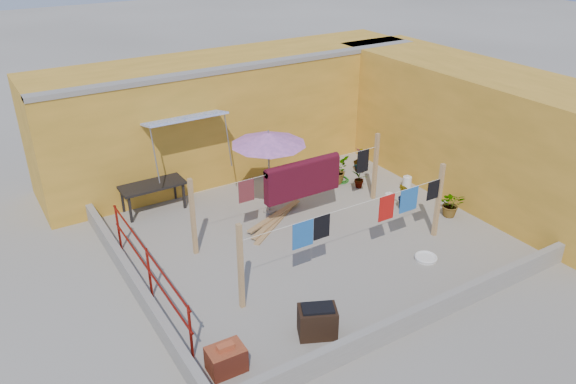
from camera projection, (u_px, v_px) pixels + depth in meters
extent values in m
plane|color=#9E998E|center=(311.00, 238.00, 12.90)|extent=(80.00, 80.00, 0.00)
cube|color=gold|center=(235.00, 112.00, 15.99)|extent=(11.00, 2.40, 3.20)
cube|color=gray|center=(250.00, 66.00, 14.50)|extent=(11.00, 0.35, 0.12)
cube|color=#2D51B2|center=(185.00, 118.00, 13.53)|extent=(2.00, 0.79, 0.22)
cylinder|color=gray|center=(155.00, 156.00, 13.10)|extent=(0.03, 0.30, 1.28)
cylinder|color=gray|center=(228.00, 141.00, 13.99)|extent=(0.03, 0.30, 1.28)
cube|color=gold|center=(477.00, 131.00, 14.63)|extent=(2.40, 9.00, 3.20)
cube|color=gray|center=(422.00, 315.00, 10.08)|extent=(8.30, 0.16, 0.44)
cube|color=gray|center=(136.00, 286.00, 10.88)|extent=(0.16, 7.30, 0.44)
cylinder|color=maroon|center=(191.00, 333.00, 9.17)|extent=(0.05, 0.05, 1.10)
cylinder|color=maroon|center=(149.00, 273.00, 10.69)|extent=(0.05, 0.05, 1.10)
cylinder|color=maroon|center=(118.00, 228.00, 12.21)|extent=(0.05, 0.05, 1.10)
cylinder|color=maroon|center=(146.00, 251.00, 10.47)|extent=(0.04, 4.20, 0.04)
cylinder|color=maroon|center=(149.00, 271.00, 10.67)|extent=(0.04, 4.20, 0.04)
cube|color=tan|center=(241.00, 267.00, 10.25)|extent=(0.09, 0.09, 1.80)
cube|color=tan|center=(438.00, 201.00, 12.61)|extent=(0.09, 0.09, 1.80)
cube|color=tan|center=(375.00, 167.00, 14.28)|extent=(0.09, 0.09, 1.80)
cube|color=tan|center=(193.00, 217.00, 11.93)|extent=(0.09, 0.09, 1.80)
cylinder|color=silver|center=(351.00, 207.00, 11.19)|extent=(5.00, 0.01, 0.01)
cylinder|color=silver|center=(292.00, 168.00, 12.86)|extent=(5.00, 0.01, 0.01)
cube|color=#440B18|center=(302.00, 180.00, 13.15)|extent=(1.97, 0.22, 0.83)
cube|color=black|center=(363.00, 161.00, 13.97)|extent=(0.35, 0.02, 0.59)
cube|color=maroon|center=(246.00, 191.00, 12.41)|extent=(0.38, 0.02, 0.53)
cube|color=#1E59A5|center=(303.00, 234.00, 10.78)|extent=(0.47, 0.02, 0.57)
cube|color=black|center=(322.00, 227.00, 10.97)|extent=(0.37, 0.02, 0.51)
cube|color=#AF110E|center=(386.00, 208.00, 11.76)|extent=(0.40, 0.02, 0.59)
cube|color=#1E59A5|center=(409.00, 200.00, 12.05)|extent=(0.49, 0.02, 0.55)
cube|color=black|center=(434.00, 190.00, 12.37)|extent=(0.36, 0.02, 0.45)
cylinder|color=gray|center=(270.00, 211.00, 14.00)|extent=(0.32, 0.32, 0.05)
cylinder|color=gray|center=(269.00, 174.00, 13.55)|extent=(0.04, 0.04, 2.06)
cone|color=#D774BF|center=(269.00, 139.00, 13.14)|extent=(2.06, 2.06, 0.29)
cylinder|color=gray|center=(268.00, 132.00, 13.07)|extent=(0.04, 0.04, 0.09)
cube|color=black|center=(152.00, 184.00, 13.80)|extent=(1.57, 0.80, 0.06)
cube|color=black|center=(130.00, 210.00, 13.40)|extent=(0.06, 0.06, 0.69)
cube|color=black|center=(122.00, 199.00, 13.87)|extent=(0.06, 0.06, 0.69)
cube|color=black|center=(184.00, 196.00, 14.05)|extent=(0.06, 0.06, 0.69)
cube|color=black|center=(174.00, 186.00, 14.53)|extent=(0.06, 0.06, 0.69)
cube|color=#973722|center=(226.00, 359.00, 9.09)|extent=(0.62, 0.46, 0.44)
cube|color=#A85427|center=(225.00, 347.00, 8.97)|extent=(0.28, 0.14, 0.09)
cube|color=tan|center=(274.00, 225.00, 13.40)|extent=(1.67, 1.23, 0.04)
cube|color=tan|center=(274.00, 220.00, 13.51)|extent=(1.75, 1.09, 0.04)
cube|color=tan|center=(275.00, 216.00, 13.62)|extent=(1.85, 0.86, 0.04)
cube|color=black|center=(317.00, 322.00, 9.83)|extent=(0.80, 0.69, 0.56)
cube|color=black|center=(318.00, 308.00, 9.70)|extent=(0.65, 0.54, 0.04)
cylinder|color=silver|center=(426.00, 258.00, 12.08)|extent=(0.46, 0.46, 0.06)
torus|color=silver|center=(426.00, 257.00, 12.07)|extent=(0.49, 0.49, 0.05)
cylinder|color=silver|center=(389.00, 199.00, 14.33)|extent=(0.21, 0.21, 0.29)
cylinder|color=silver|center=(390.00, 193.00, 14.26)|extent=(0.06, 0.06, 0.05)
cylinder|color=silver|center=(407.00, 182.00, 15.18)|extent=(0.23, 0.23, 0.32)
cylinder|color=silver|center=(408.00, 176.00, 15.10)|extent=(0.06, 0.06, 0.05)
torus|color=#1A7119|center=(340.00, 180.00, 15.64)|extent=(0.51, 0.51, 0.04)
torus|color=#1A7119|center=(340.00, 179.00, 15.62)|extent=(0.43, 0.43, 0.04)
imported|color=#1C5719|center=(337.00, 170.00, 15.38)|extent=(0.88, 0.87, 0.74)
imported|color=#1C5719|center=(361.00, 159.00, 16.07)|extent=(0.41, 0.41, 0.72)
imported|color=#1C5719|center=(360.00, 174.00, 15.08)|extent=(0.51, 0.45, 0.80)
imported|color=#1C5719|center=(405.00, 197.00, 13.93)|extent=(0.50, 0.52, 0.75)
imported|color=#1C5719|center=(451.00, 204.00, 13.69)|extent=(0.78, 0.76, 0.65)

